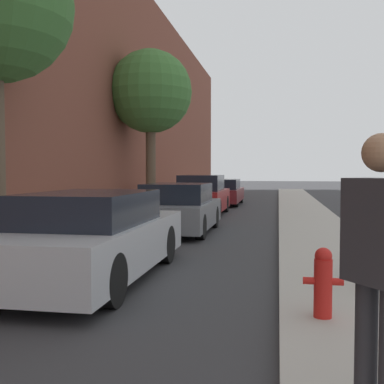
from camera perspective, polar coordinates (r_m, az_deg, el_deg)
ground_plane at (r=14.88m, az=3.06°, el=-3.95°), size 120.00×120.00×0.00m
sidewalk_left at (r=15.51m, az=-7.65°, el=-3.47°), size 2.00×52.00×0.12m
sidewalk_right at (r=14.79m, az=14.31°, el=-3.83°), size 2.00×52.00×0.12m
building_facade_left at (r=16.19m, az=-12.43°, el=13.65°), size 0.70×52.00×9.63m
parked_car_silver at (r=7.55m, az=-11.69°, el=-5.35°), size 1.78×4.65×1.37m
parked_car_grey at (r=12.92m, az=-1.66°, el=-2.09°), size 1.84×3.95×1.35m
parked_car_red at (r=18.15m, az=1.21°, el=-0.49°), size 1.72×4.12×1.52m
parked_car_maroon at (r=23.40m, az=3.63°, el=-0.03°), size 1.85×4.53×1.26m
street_tree_far at (r=17.86m, az=-5.02°, el=11.84°), size 3.06×3.06×6.02m
fire_hydrant at (r=5.37m, az=15.52°, el=-10.35°), size 0.42×0.20×0.76m
pedestrian at (r=3.18m, az=21.69°, el=-7.58°), size 0.45×0.50×1.82m
bicycle at (r=7.24m, az=20.39°, el=-7.21°), size 0.44×1.76×0.72m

